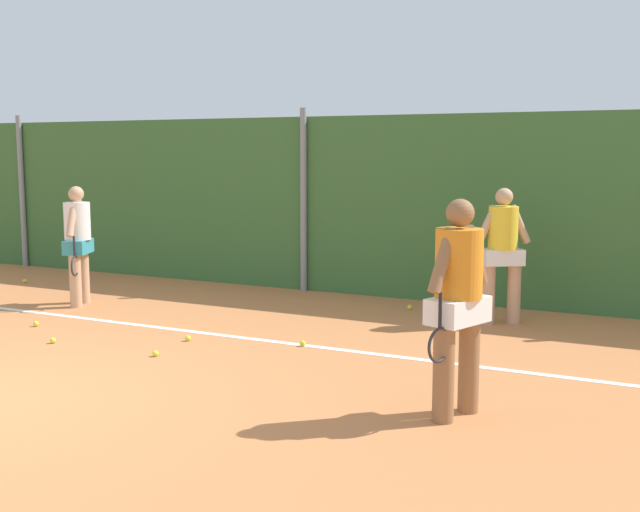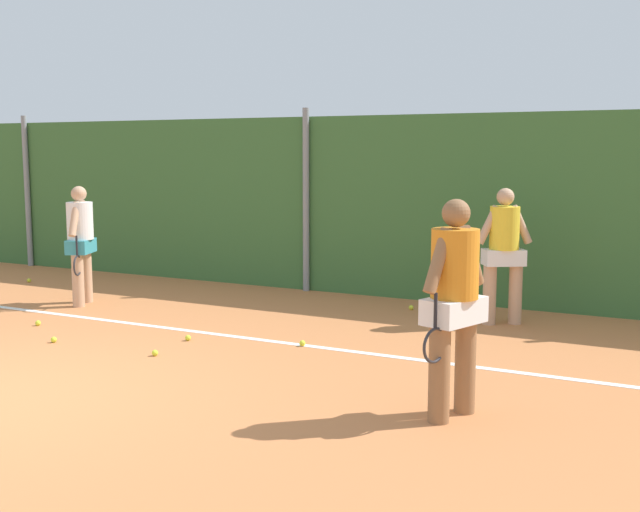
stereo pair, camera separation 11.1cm
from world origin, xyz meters
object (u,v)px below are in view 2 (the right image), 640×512
tennis_ball_1 (54,340)px  tennis_ball_4 (188,338)px  player_midcourt (81,239)px  tennis_ball_2 (29,280)px  tennis_ball_3 (38,323)px  tennis_ball_8 (155,353)px  player_foreground_near (454,297)px  tennis_ball_7 (411,308)px  tennis_ball_10 (432,309)px  player_backcourt_far (504,248)px  tennis_ball_6 (302,343)px

tennis_ball_1 → tennis_ball_4: bearing=30.3°
player_midcourt → tennis_ball_2: player_midcourt is taller
tennis_ball_3 → tennis_ball_8: 2.26m
player_midcourt → tennis_ball_3: (0.48, -1.28, -0.89)m
player_foreground_near → tennis_ball_3: size_ratio=26.73×
player_foreground_near → tennis_ball_7: 4.41m
tennis_ball_1 → tennis_ball_10: 4.81m
tennis_ball_4 → tennis_ball_7: (1.65, 2.79, 0.00)m
tennis_ball_4 → player_midcourt: bearing=157.7°
player_foreground_near → tennis_ball_1: bearing=-75.3°
tennis_ball_1 → player_midcourt: bearing=125.6°
tennis_ball_3 → tennis_ball_7: size_ratio=1.00×
player_foreground_near → tennis_ball_4: player_foreground_near is taller
player_midcourt → tennis_ball_10: size_ratio=25.07×
player_backcourt_far → tennis_ball_10: player_backcourt_far is taller
tennis_ball_1 → tennis_ball_7: same height
player_foreground_near → tennis_ball_7: size_ratio=26.73×
player_backcourt_far → tennis_ball_10: bearing=130.7°
tennis_ball_2 → tennis_ball_4: (4.72, -2.06, 0.00)m
player_backcourt_far → tennis_ball_4: 3.97m
player_midcourt → tennis_ball_4: bearing=44.1°
tennis_ball_8 → tennis_ball_2: bearing=150.2°
tennis_ball_2 → tennis_ball_7: bearing=6.5°
tennis_ball_8 → tennis_ball_6: bearing=42.1°
tennis_ball_2 → player_foreground_near: bearing=-21.3°
player_backcourt_far → player_foreground_near: bearing=-114.1°
player_foreground_near → player_midcourt: 6.43m
player_foreground_near → tennis_ball_10: size_ratio=26.73×
tennis_ball_6 → player_midcourt: bearing=169.8°
player_foreground_near → tennis_ball_7: (-1.80, 3.91, -0.96)m
tennis_ball_2 → tennis_ball_3: 3.46m
tennis_ball_2 → tennis_ball_7: size_ratio=1.00×
tennis_ball_6 → tennis_ball_10: 2.52m
tennis_ball_1 → tennis_ball_8: 1.39m
tennis_ball_3 → tennis_ball_7: same height
player_midcourt → tennis_ball_2: (-2.13, 1.00, -0.89)m
tennis_ball_1 → tennis_ball_6: (2.57, 1.12, 0.00)m
tennis_ball_4 → tennis_ball_1: bearing=-149.7°
tennis_ball_3 → player_foreground_near: bearing=-9.3°
tennis_ball_7 → tennis_ball_2: bearing=-173.5°
player_foreground_near → tennis_ball_2: size_ratio=26.73×
tennis_ball_1 → tennis_ball_4: size_ratio=1.00×
player_foreground_near → tennis_ball_6: bearing=-105.3°
tennis_ball_1 → tennis_ball_4: same height
tennis_ball_8 → player_backcourt_far: bearing=48.1°
tennis_ball_1 → tennis_ball_6: bearing=23.6°
tennis_ball_4 → tennis_ball_6: (1.28, 0.37, 0.00)m
player_backcourt_far → tennis_ball_8: size_ratio=25.56×
tennis_ball_6 → tennis_ball_7: size_ratio=1.00×
tennis_ball_8 → tennis_ball_1: bearing=-177.8°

